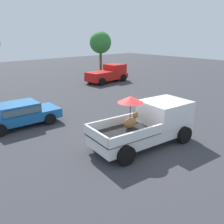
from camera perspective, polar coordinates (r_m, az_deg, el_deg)
ground_plane at (r=11.50m, az=7.18°, el=-7.63°), size 80.00×80.00×0.00m
pickup_truck_main at (r=11.43m, az=9.09°, el=-2.62°), size 5.23×2.72×2.40m
pickup_truck_red at (r=26.07m, az=-0.86°, el=9.07°), size 4.90×2.41×1.80m
parked_sedan_near at (r=14.34m, az=-21.10°, el=-0.27°), size 4.38×2.14×1.33m
tree_by_lot at (r=32.40m, az=-2.75°, el=16.08°), size 2.80×2.80×5.27m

